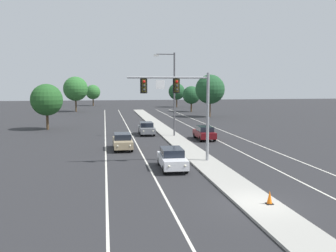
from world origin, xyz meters
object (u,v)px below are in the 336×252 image
Objects in this scene: tree_far_right_c at (177,92)px; tree_far_right_b at (191,95)px; car_oncoming_white at (172,158)px; tree_far_left_a at (47,100)px; traffic_cone_median_nose at (270,197)px; car_receding_darkred at (204,133)px; tree_far_left_c at (93,92)px; tree_far_right_a at (210,89)px; street_lamp_median at (173,89)px; car_oncoming_tan at (122,141)px; car_oncoming_grey at (146,128)px; overhead_signal_mast at (183,98)px; tree_far_left_b at (76,89)px.

tree_far_right_b is at bearing -89.79° from tree_far_right_c.
car_oncoming_white is 30.22m from tree_far_left_a.
car_oncoming_white is at bearing 110.08° from traffic_cone_median_nose.
tree_far_right_b is at bearing 80.41° from traffic_cone_median_nose.
car_receding_darkred is 0.76× the size of tree_far_right_b.
tree_far_left_c is at bearing 97.11° from traffic_cone_median_nose.
street_lamp_median is at bearing -115.05° from tree_far_right_a.
tree_far_left_c is 47.91m from tree_far_right_a.
tree_far_right_c is (17.93, 64.84, 3.45)m from car_oncoming_tan.
car_oncoming_white and car_oncoming_tan have the same top height.
street_lamp_median is at bearing -40.28° from car_oncoming_grey.
tree_far_left_a is at bearing -94.68° from tree_far_left_c.
car_oncoming_white is 19.61m from car_oncoming_grey.
tree_far_right_a is at bearing -88.01° from tree_far_right_b.
tree_far_right_a is (11.66, 52.46, 4.85)m from traffic_cone_median_nose.
traffic_cone_median_nose is (-2.85, -23.72, -0.31)m from car_receding_darkred.
traffic_cone_median_nose is 67.23m from tree_far_right_b.
street_lamp_median reaches higher than tree_far_right_c.
street_lamp_median reaches higher than traffic_cone_median_nose.
tree_far_right_c is 1.11× the size of tree_far_right_b.
overhead_signal_mast reaches higher than traffic_cone_median_nose.
tree_far_left_b reaches higher than tree_far_left_a.
car_receding_darkred is (5.12, 12.13, -4.48)m from overhead_signal_mast.
car_oncoming_grey is 0.76× the size of tree_far_right_b.
tree_far_left_b is 23.53m from tree_far_left_c.
tree_far_right_a reaches higher than car_oncoming_grey.
tree_far_left_a is 1.09× the size of tree_far_right_b.
car_oncoming_white is 0.76× the size of tree_far_right_b.
car_receding_darkred is 30.39m from tree_far_right_a.
tree_far_right_b is (26.18, -4.76, -1.43)m from tree_far_left_b.
overhead_signal_mast is at bearing -100.53° from tree_far_right_c.
street_lamp_median is 27.24m from traffic_cone_median_nose.
tree_far_right_c is 31.22m from tree_far_right_a.
overhead_signal_mast is 1.60× the size of car_oncoming_grey.
tree_far_left_b reaches higher than tree_far_right_b.
tree_far_right_a is (15.16, 42.87, 4.54)m from car_oncoming_white.
overhead_signal_mast is at bearing -57.85° from car_oncoming_tan.
street_lamp_median is 18.99m from tree_far_left_a.
tree_far_left_b is at bearing 100.61° from car_oncoming_white.
car_oncoming_grey is at bearing 89.37° from car_oncoming_white.
tree_far_right_b is (14.68, 56.62, 3.03)m from car_oncoming_white.
tree_far_left_a is (-14.19, 25.08, -1.10)m from overhead_signal_mast.
tree_far_left_a is 57.76m from tree_far_left_c.
tree_far_right_c is 17.46m from tree_far_right_b.
car_oncoming_white is at bearing -109.47° from tree_far_right_a.
tree_far_right_b reaches higher than car_receding_darkred.
tree_far_left_b is 1.32× the size of tree_far_left_c.
car_oncoming_grey is 0.55× the size of tree_far_right_a.
tree_far_left_c is at bearing 129.29° from tree_far_right_b.
car_receding_darkred is 0.56× the size of tree_far_left_b.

